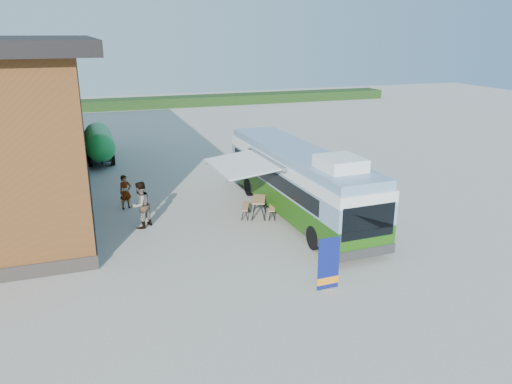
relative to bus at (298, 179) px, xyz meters
name	(u,v)px	position (x,y,z in m)	size (l,w,h in m)	color
ground	(275,244)	(-2.11, -2.69, -1.62)	(100.00, 100.00, 0.00)	#BCB7AD
hedge	(219,100)	(5.89, 35.31, -1.12)	(40.00, 3.00, 1.00)	#264419
bus	(298,179)	(0.00, 0.00, 0.00)	(2.75, 11.14, 3.40)	#326510
awning	(246,163)	(-2.29, 0.35, 0.86)	(2.50, 3.90, 0.49)	white
banner	(328,268)	(-1.81, -6.49, -0.91)	(0.75, 0.20, 1.73)	navy
picnic_table	(259,203)	(-1.71, 0.31, -1.01)	(1.80, 1.71, 0.82)	tan
person_a	(125,192)	(-7.09, 3.29, -0.83)	(0.58, 0.38, 1.58)	#999999
person_b	(141,205)	(-6.70, 0.69, -0.64)	(0.95, 0.74, 1.96)	#999999
slurry_tanker	(99,142)	(-7.81, 12.70, -0.39)	(1.72, 5.79, 2.14)	green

